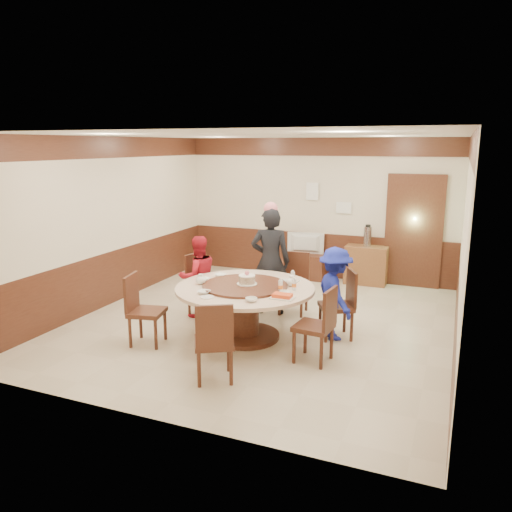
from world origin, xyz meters
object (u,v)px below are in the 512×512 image
at_px(person_standing, 270,261).
at_px(thermos, 368,237).
at_px(banquet_table, 245,301).
at_px(birthday_cake, 247,280).
at_px(shrimp_platter, 282,296).
at_px(side_cabinet, 366,265).
at_px(tv_stand, 305,266).
at_px(person_red, 198,277).
at_px(person_blue, 335,294).
at_px(television, 305,244).

height_order(person_standing, thermos, person_standing).
distance_m(banquet_table, birthday_cake, 0.31).
bearing_deg(banquet_table, shrimp_platter, -26.20).
bearing_deg(side_cabinet, thermos, 0.00).
xyz_separation_m(birthday_cake, shrimp_platter, (0.64, -0.35, -0.07)).
bearing_deg(side_cabinet, shrimp_platter, -96.12).
distance_m(banquet_table, shrimp_platter, 0.77).
distance_m(banquet_table, tv_stand, 3.44).
height_order(person_red, shrimp_platter, person_red).
height_order(birthday_cake, shrimp_platter, birthday_cake).
bearing_deg(thermos, person_standing, -115.98).
distance_m(birthday_cake, thermos, 3.59).
height_order(banquet_table, thermos, thermos).
distance_m(person_red, person_blue, 2.21).
bearing_deg(birthday_cake, tv_stand, 93.16).
xyz_separation_m(banquet_table, person_blue, (1.16, 0.46, 0.12)).
relative_size(birthday_cake, thermos, 0.74).
height_order(person_standing, television, person_standing).
height_order(person_red, person_blue, person_blue).
distance_m(birthday_cake, side_cabinet, 3.62).
relative_size(tv_stand, thermos, 2.24).
bearing_deg(tv_stand, person_red, -107.09).
bearing_deg(banquet_table, thermos, 72.84).
distance_m(person_standing, thermos, 2.57).
distance_m(person_standing, birthday_cake, 1.13).
relative_size(shrimp_platter, side_cabinet, 0.38).
bearing_deg(person_red, shrimp_platter, 104.90).
height_order(person_blue, thermos, person_blue).
xyz_separation_m(person_blue, side_cabinet, (-0.09, 3.00, -0.28)).
xyz_separation_m(shrimp_platter, tv_stand, (-0.83, 3.75, -0.53)).
bearing_deg(banquet_table, birthday_cake, 51.33).
bearing_deg(tv_stand, shrimp_platter, -77.55).
xyz_separation_m(banquet_table, side_cabinet, (1.07, 3.46, -0.16)).
distance_m(tv_stand, side_cabinet, 1.24).
distance_m(person_standing, shrimp_platter, 1.64).
height_order(banquet_table, side_cabinet, banquet_table).
bearing_deg(thermos, television, -178.61).
distance_m(shrimp_platter, thermos, 3.81).
height_order(shrimp_platter, tv_stand, shrimp_platter).
height_order(person_red, television, person_red).
relative_size(person_standing, person_red, 1.33).
relative_size(birthday_cake, television, 0.38).
height_order(person_blue, tv_stand, person_blue).
relative_size(television, thermos, 1.95).
distance_m(banquet_table, thermos, 3.64).
bearing_deg(television, banquet_table, 85.00).
relative_size(birthday_cake, shrimp_platter, 0.94).
bearing_deg(banquet_table, tv_stand, 92.82).
bearing_deg(television, person_standing, 84.95).
distance_m(banquet_table, side_cabinet, 3.62).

